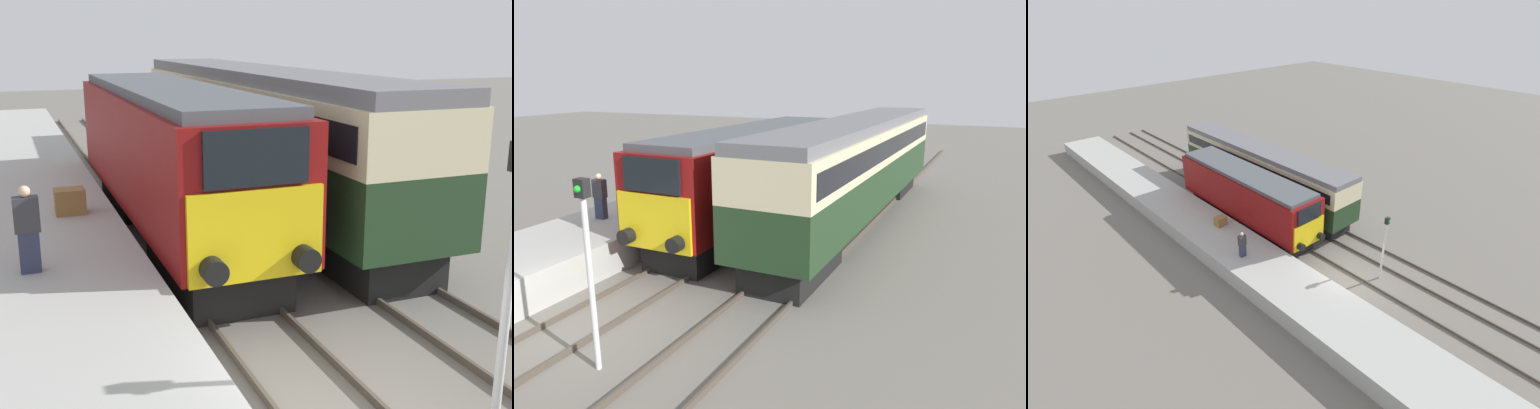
# 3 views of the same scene
# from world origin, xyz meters

# --- Properties ---
(ground_plane) EXTENTS (120.00, 120.00, 0.00)m
(ground_plane) POSITION_xyz_m (0.00, 0.00, 0.00)
(ground_plane) COLOR slate
(platform_left) EXTENTS (3.50, 50.00, 1.05)m
(platform_left) POSITION_xyz_m (-3.30, 8.00, 0.52)
(platform_left) COLOR #A8A8A3
(platform_left) RESTS_ON ground_plane
(rails_near_track) EXTENTS (1.51, 60.00, 0.14)m
(rails_near_track) POSITION_xyz_m (0.00, 5.00, 0.07)
(rails_near_track) COLOR #4C4238
(rails_near_track) RESTS_ON ground_plane
(rails_far_track) EXTENTS (1.50, 60.00, 0.14)m
(rails_far_track) POSITION_xyz_m (3.40, 5.00, 0.07)
(rails_far_track) COLOR #4C4238
(rails_far_track) RESTS_ON ground_plane
(locomotive) EXTENTS (2.70, 12.48, 3.95)m
(locomotive) POSITION_xyz_m (0.00, 9.25, 2.17)
(locomotive) COLOR black
(locomotive) RESTS_ON ground_plane
(passenger_carriage) EXTENTS (2.75, 17.33, 4.20)m
(passenger_carriage) POSITION_xyz_m (3.40, 11.75, 2.53)
(passenger_carriage) COLOR black
(passenger_carriage) RESTS_ON ground_plane
(person_on_platform) EXTENTS (0.44, 0.26, 1.58)m
(person_on_platform) POSITION_xyz_m (-3.66, 4.96, 1.83)
(person_on_platform) COLOR #2D334C
(person_on_platform) RESTS_ON platform_left
(signal_post) EXTENTS (0.24, 0.28, 3.96)m
(signal_post) POSITION_xyz_m (1.70, -0.88, 2.35)
(signal_post) COLOR silver
(signal_post) RESTS_ON ground_plane
(luggage_crate) EXTENTS (0.70, 0.56, 0.60)m
(luggage_crate) POSITION_xyz_m (-2.59, 8.74, 1.35)
(luggage_crate) COLOR olive
(luggage_crate) RESTS_ON platform_left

